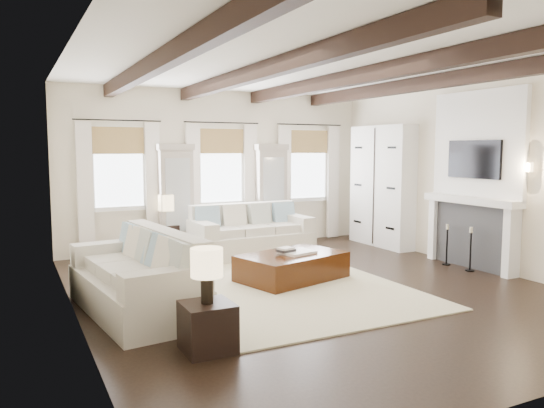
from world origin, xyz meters
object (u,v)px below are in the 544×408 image
sofa_left (141,279)px  side_table_back (168,239)px  sofa_back (250,235)px  side_table_front (208,327)px  ottoman (292,267)px

sofa_left → side_table_back: sofa_left is taller
sofa_left → side_table_back: 3.65m
sofa_back → side_table_back: bearing=149.8°
sofa_back → side_table_front: size_ratio=4.64×
sofa_left → sofa_back: bearing=44.4°
sofa_back → sofa_left: size_ratio=0.94×
side_table_back → sofa_back: bearing=-30.2°
sofa_left → side_table_front: sofa_left is taller
sofa_back → side_table_front: bearing=-119.2°
side_table_front → side_table_back: (0.98, 5.04, 0.04)m
ottoman → side_table_front: size_ratio=3.22×
sofa_left → ottoman: 2.50m
ottoman → sofa_back: bearing=68.4°
sofa_back → ottoman: (-0.23, -2.08, -0.18)m
sofa_left → side_table_front: size_ratio=4.97×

